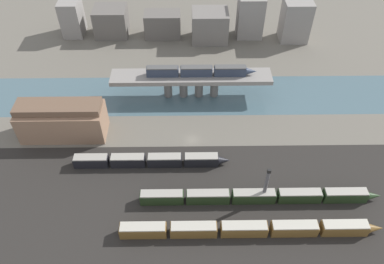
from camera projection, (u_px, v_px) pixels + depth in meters
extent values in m
plane|color=#666056|center=(192.00, 140.00, 127.08)|extent=(400.00, 400.00, 0.00)
cube|color=#282623|center=(193.00, 198.00, 110.05)|extent=(280.00, 42.00, 0.01)
cube|color=#47606B|center=(191.00, 95.00, 144.10)|extent=(320.00, 23.40, 0.01)
cube|color=gray|center=(191.00, 77.00, 137.98)|extent=(59.37, 8.87, 1.65)
cylinder|color=slate|center=(168.00, 87.00, 141.25)|extent=(3.07, 3.07, 7.86)
cylinder|color=slate|center=(183.00, 87.00, 141.30)|extent=(3.07, 3.07, 7.86)
cylinder|color=slate|center=(199.00, 87.00, 141.35)|extent=(3.07, 3.07, 7.86)
cylinder|color=slate|center=(214.00, 87.00, 141.41)|extent=(3.07, 3.07, 7.86)
cube|color=#2D384C|center=(163.00, 72.00, 136.15)|extent=(11.60, 2.93, 3.26)
cube|color=#4C4C4C|center=(162.00, 67.00, 134.86)|extent=(11.14, 2.70, 0.40)
cube|color=#2D384C|center=(196.00, 71.00, 136.27)|extent=(11.60, 2.93, 3.26)
cube|color=#4C4C4C|center=(196.00, 67.00, 134.98)|extent=(11.14, 2.70, 0.40)
cube|color=#2D384C|center=(230.00, 71.00, 136.38)|extent=(11.60, 2.93, 3.26)
cube|color=#4C4C4C|center=(230.00, 67.00, 135.09)|extent=(11.14, 2.70, 0.40)
cone|color=#2D384C|center=(251.00, 71.00, 136.56)|extent=(4.06, 2.64, 2.64)
cube|color=brown|center=(143.00, 231.00, 100.51)|extent=(12.57, 3.19, 3.62)
cube|color=#B7B2A3|center=(143.00, 227.00, 99.09)|extent=(12.06, 2.94, 0.40)
cube|color=brown|center=(194.00, 230.00, 100.63)|extent=(12.57, 3.19, 3.62)
cube|color=#B7B2A3|center=(194.00, 226.00, 99.22)|extent=(12.06, 2.94, 0.40)
cube|color=brown|center=(244.00, 229.00, 100.76)|extent=(12.57, 3.19, 3.62)
cube|color=#B7B2A3|center=(245.00, 225.00, 99.34)|extent=(12.06, 2.94, 0.40)
cube|color=brown|center=(294.00, 229.00, 100.88)|extent=(12.57, 3.19, 3.62)
cube|color=#B7B2A3|center=(295.00, 225.00, 99.47)|extent=(12.06, 2.94, 0.40)
cube|color=brown|center=(344.00, 228.00, 101.01)|extent=(12.57, 3.19, 3.62)
cube|color=#B7B2A3|center=(346.00, 224.00, 99.59)|extent=(12.06, 2.94, 0.40)
cone|color=brown|center=(375.00, 228.00, 101.21)|extent=(4.40, 2.87, 2.87)
cube|color=#23381E|center=(162.00, 198.00, 108.07)|extent=(12.56, 2.99, 3.64)
cube|color=#9E998E|center=(162.00, 194.00, 106.65)|extent=(12.06, 2.75, 0.40)
cube|color=#23381E|center=(208.00, 197.00, 108.19)|extent=(12.56, 2.99, 3.64)
cube|color=#9E998E|center=(208.00, 193.00, 106.77)|extent=(12.06, 2.75, 0.40)
cube|color=#23381E|center=(254.00, 197.00, 108.31)|extent=(12.56, 2.99, 3.64)
cube|color=#9E998E|center=(254.00, 193.00, 106.89)|extent=(12.06, 2.75, 0.40)
cube|color=#23381E|center=(299.00, 196.00, 108.44)|extent=(12.56, 2.99, 3.64)
cube|color=#9E998E|center=(301.00, 192.00, 107.01)|extent=(12.06, 2.75, 0.40)
cube|color=#23381E|center=(345.00, 196.00, 108.56)|extent=(12.56, 2.99, 3.64)
cube|color=#9E998E|center=(347.00, 192.00, 107.13)|extent=(12.06, 2.75, 0.40)
cone|color=#23381E|center=(374.00, 196.00, 108.76)|extent=(4.40, 2.69, 2.69)
cube|color=black|center=(91.00, 161.00, 117.98)|extent=(10.79, 3.18, 3.51)
cube|color=#9E998E|center=(90.00, 157.00, 116.61)|extent=(10.36, 2.92, 0.40)
cube|color=black|center=(128.00, 161.00, 118.09)|extent=(10.79, 3.18, 3.51)
cube|color=#9E998E|center=(127.00, 157.00, 116.71)|extent=(10.36, 2.92, 0.40)
cube|color=black|center=(165.00, 161.00, 118.20)|extent=(10.79, 3.18, 3.51)
cube|color=#9E998E|center=(164.00, 156.00, 116.82)|extent=(10.36, 2.92, 0.40)
cube|color=black|center=(201.00, 160.00, 118.30)|extent=(10.79, 3.18, 3.51)
cube|color=#9E998E|center=(201.00, 156.00, 116.92)|extent=(10.36, 2.92, 0.40)
cone|color=black|center=(224.00, 160.00, 118.49)|extent=(3.78, 2.86, 2.86)
cube|color=#937056|center=(63.00, 122.00, 125.54)|extent=(28.24, 10.97, 10.83)
cube|color=brown|center=(58.00, 107.00, 120.89)|extent=(27.67, 7.68, 2.38)
cylinder|color=#4C4C51|center=(266.00, 187.00, 105.31)|extent=(1.02, 1.02, 12.58)
cube|color=black|center=(269.00, 171.00, 100.45)|extent=(1.00, 0.70, 1.20)
cube|color=gray|center=(72.00, 17.00, 171.22)|extent=(8.84, 12.07, 16.28)
cube|color=#605B56|center=(111.00, 21.00, 171.99)|extent=(14.72, 12.83, 12.87)
cube|color=#605B56|center=(163.00, 25.00, 171.32)|extent=(16.26, 9.69, 11.44)
cube|color=slate|center=(210.00, 26.00, 168.15)|extent=(15.98, 12.99, 13.78)
cube|color=gray|center=(250.00, 17.00, 168.76)|extent=(11.52, 9.42, 19.05)
cube|color=gray|center=(295.00, 21.00, 166.91)|extent=(12.26, 10.59, 18.36)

